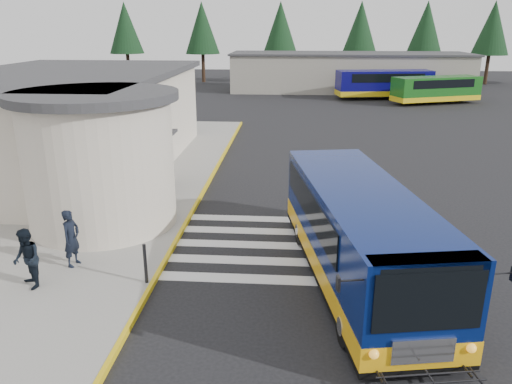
# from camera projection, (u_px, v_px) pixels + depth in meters

# --- Properties ---
(ground) EXTENTS (140.00, 140.00, 0.00)m
(ground) POSITION_uv_depth(u_px,v_px,m) (295.00, 237.00, 17.59)
(ground) COLOR black
(ground) RESTS_ON ground
(sidewalk) EXTENTS (10.00, 34.00, 0.15)m
(sidewalk) POSITION_uv_depth(u_px,v_px,m) (91.00, 193.00, 21.99)
(sidewalk) COLOR gray
(sidewalk) RESTS_ON ground
(curb_strip) EXTENTS (0.12, 34.00, 0.16)m
(curb_strip) POSITION_uv_depth(u_px,v_px,m) (201.00, 195.00, 21.64)
(curb_strip) COLOR gold
(curb_strip) RESTS_ON ground
(station_building) EXTENTS (12.70, 18.70, 4.80)m
(station_building) POSITION_uv_depth(u_px,v_px,m) (71.00, 124.00, 24.07)
(station_building) COLOR beige
(station_building) RESTS_ON ground
(crosswalk) EXTENTS (8.00, 5.35, 0.01)m
(crosswalk) POSITION_uv_depth(u_px,v_px,m) (280.00, 246.00, 16.87)
(crosswalk) COLOR silver
(crosswalk) RESTS_ON ground
(depot_building) EXTENTS (26.40, 8.40, 4.20)m
(depot_building) POSITION_uv_depth(u_px,v_px,m) (349.00, 72.00, 56.22)
(depot_building) COLOR gray
(depot_building) RESTS_ON ground
(tree_line) EXTENTS (58.40, 4.40, 10.00)m
(tree_line) POSITION_uv_depth(u_px,v_px,m) (347.00, 28.00, 62.29)
(tree_line) COLOR black
(tree_line) RESTS_ON ground
(transit_bus) EXTENTS (4.60, 10.18, 2.80)m
(transit_bus) POSITION_uv_depth(u_px,v_px,m) (358.00, 238.00, 14.18)
(transit_bus) COLOR #061651
(transit_bus) RESTS_ON ground
(pedestrian_a) EXTENTS (0.56, 0.73, 1.77)m
(pedestrian_a) POSITION_uv_depth(u_px,v_px,m) (71.00, 238.00, 14.93)
(pedestrian_a) COLOR black
(pedestrian_a) RESTS_ON sidewalk
(pedestrian_b) EXTENTS (1.04, 1.06, 1.72)m
(pedestrian_b) POSITION_uv_depth(u_px,v_px,m) (27.00, 259.00, 13.64)
(pedestrian_b) COLOR black
(pedestrian_b) RESTS_ON sidewalk
(bollard) EXTENTS (0.10, 0.10, 1.18)m
(bollard) POSITION_uv_depth(u_px,v_px,m) (145.00, 264.00, 13.98)
(bollard) COLOR black
(bollard) RESTS_ON sidewalk
(far_bus_a) EXTENTS (9.72, 4.08, 2.43)m
(far_bus_a) POSITION_uv_depth(u_px,v_px,m) (384.00, 83.00, 50.14)
(far_bus_a) COLOR #090753
(far_bus_a) RESTS_ON ground
(far_bus_b) EXTENTS (8.74, 5.26, 2.18)m
(far_bus_b) POSITION_uv_depth(u_px,v_px,m) (436.00, 89.00, 47.05)
(far_bus_b) COLOR #165517
(far_bus_b) RESTS_ON ground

